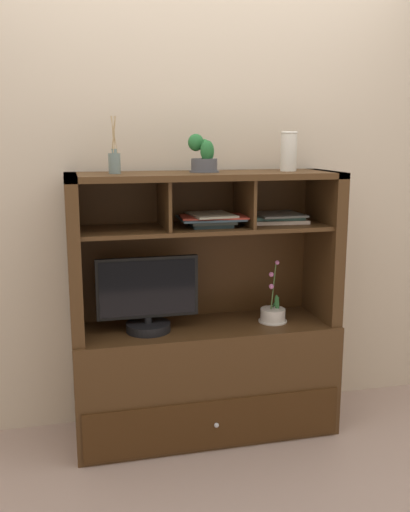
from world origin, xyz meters
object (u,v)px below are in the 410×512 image
Objects in this scene: tv_monitor at (148,299)px; diffuser_bottle at (114,162)px; potted_orchid at (273,314)px; media_console at (205,351)px; magazine_stack_left at (211,219)px; potted_succulent at (204,157)px; ceramic_vase at (289,151)px; magazine_stack_centre at (277,218)px.

tv_monitor is 0.68m from diffuser_bottle.
media_console is at bearing 173.45° from potted_orchid.
tv_monitor is 0.51m from magazine_stack_left.
potted_succulent is (0.44, 0.02, 0.02)m from diffuser_bottle.
diffuser_bottle reaches higher than ceramic_vase.
media_console reaches higher than magazine_stack_left.
magazine_stack_left is 1.28× the size of diffuser_bottle.
ceramic_vase is at bearing 3.25° from magazine_stack_left.
diffuser_bottle is 0.44m from potted_succulent.
diffuser_bottle is at bearing 178.70° from magazine_stack_left.
magazine_stack_left is at bearing 176.33° from potted_orchid.
ceramic_vase is at bearing 28.96° from potted_orchid.
potted_succulent is (-0.36, 0.05, 0.81)m from potted_orchid.
tv_monitor is (-0.30, -0.04, 0.31)m from media_console.
ceramic_vase reaches higher than magazine_stack_left.
media_console is at bearing 6.96° from tv_monitor.
potted_orchid is 1.23× the size of diffuser_bottle.
media_console is 0.43m from tv_monitor.
potted_succulent is at bearing 108.89° from media_console.
potted_orchid is at bearing -7.63° from potted_succulent.
media_console is 1.00m from potted_succulent.
diffuser_bottle reaches higher than magazine_stack_centre.
potted_orchid is (0.66, -0.00, -0.13)m from tv_monitor.
potted_succulent is 0.44m from ceramic_vase.
magazine_stack_left is (-0.33, 0.02, 0.51)m from potted_orchid.
magazine_stack_centre is at bearing 3.45° from diffuser_bottle.
tv_monitor is at bearing -173.66° from magazine_stack_centre.
magazine_stack_left is at bearing -1.30° from diffuser_bottle.
magazine_stack_left is 0.55m from diffuser_bottle.
potted_orchid is at bearing -2.28° from diffuser_bottle.
ceramic_vase is at bearing 3.09° from tv_monitor.
diffuser_bottle is (-0.44, -0.01, 0.98)m from media_console.
magazine_stack_centre is 0.89m from diffuser_bottle.
potted_orchid is at bearing -6.55° from media_console.
potted_succulent is (0.30, 0.04, 0.69)m from tv_monitor.
potted_orchid is at bearing -151.04° from ceramic_vase.
media_console is 2.72× the size of tv_monitor.
media_console is at bearing 145.17° from magazine_stack_left.
tv_monitor is 0.80m from magazine_stack_centre.
tv_monitor is at bearing -176.91° from ceramic_vase.
magazine_stack_centre is 0.35m from ceramic_vase.
potted_orchid is 0.96× the size of magazine_stack_left.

